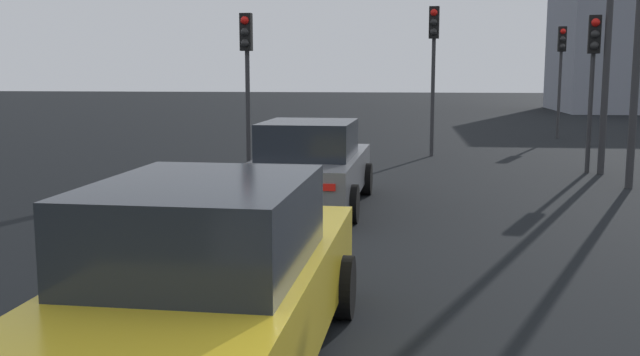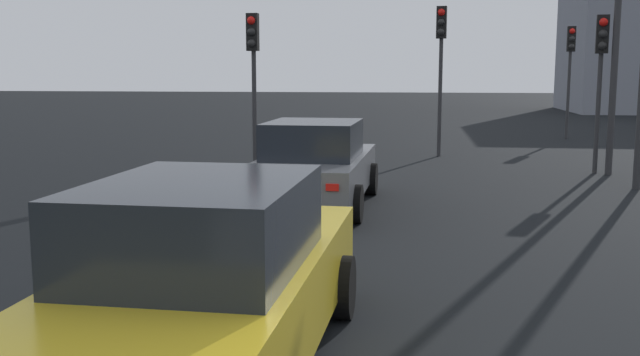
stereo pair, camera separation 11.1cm
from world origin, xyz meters
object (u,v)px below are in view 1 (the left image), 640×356
Objects in this scene: car_grey_right_lead at (310,166)px; car_yellow_right_second at (212,283)px; traffic_light_far_right at (246,58)px; traffic_light_near_left at (434,50)px; traffic_light_far_left at (561,58)px; traffic_light_near_right at (593,60)px.

car_yellow_right_second is (-7.48, -0.17, 0.02)m from car_grey_right_lead.
traffic_light_near_left is at bearing 132.72° from traffic_light_far_right.
car_yellow_right_second is at bearing -17.08° from traffic_light_far_left.
traffic_light_far_right is at bearing -43.85° from traffic_light_near_left.
traffic_light_near_right is at bearing -23.50° from car_yellow_right_second.
traffic_light_near_left is (8.27, -2.50, 2.32)m from car_grey_right_lead.
traffic_light_near_right is at bearing -6.22° from traffic_light_far_left.
car_grey_right_lead is at bearing -42.13° from traffic_light_near_right.
traffic_light_far_right is (4.56, 2.16, 2.02)m from car_grey_right_lead.
car_yellow_right_second is 1.13× the size of traffic_light_near_left.
car_grey_right_lead is at bearing -9.21° from traffic_light_near_left.
traffic_light_near_left is at bearing -14.87° from car_grey_right_lead.
car_grey_right_lead is 1.21× the size of traffic_light_near_right.
traffic_light_near_left is at bearing -122.43° from traffic_light_near_right.
traffic_light_near_left is 1.13× the size of traffic_light_near_right.
traffic_light_near_right is at bearing 57.20° from traffic_light_near_left.
traffic_light_far_right is (-9.95, 9.50, -0.15)m from traffic_light_far_left.
traffic_light_near_left reaches higher than traffic_light_near_right.
traffic_light_near_right is at bearing -48.16° from car_grey_right_lead.
car_grey_right_lead is 7.48m from car_yellow_right_second.
car_yellow_right_second is at bearing -0.83° from traffic_light_near_left.
traffic_light_far_right is at bearing -77.95° from traffic_light_near_right.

